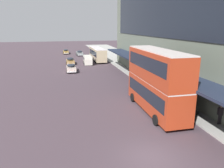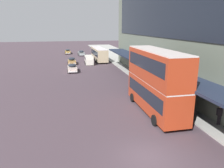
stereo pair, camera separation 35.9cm
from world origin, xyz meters
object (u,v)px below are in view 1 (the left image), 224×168
(transit_bus_kerbside_front, at_px, (98,53))
(pedestrian_at_kerb, at_px, (220,113))
(sedan_lead_mid, at_px, (80,53))
(sedan_lead_near, at_px, (71,68))
(sedan_second_mid, at_px, (70,61))
(transit_bus_kerbside_rear, at_px, (156,79))
(sedan_second_near, at_px, (66,51))
(vw_van, at_px, (88,60))

(transit_bus_kerbside_front, distance_m, pedestrian_at_kerb, 39.76)
(sedan_lead_mid, relative_size, sedan_lead_near, 1.01)
(sedan_second_mid, bearing_deg, sedan_lead_near, -91.73)
(transit_bus_kerbside_front, relative_size, transit_bus_kerbside_rear, 1.11)
(transit_bus_kerbside_rear, relative_size, sedan_lead_near, 2.32)
(sedan_lead_near, xyz_separation_m, pedestrian_at_kerb, (11.53, -27.09, 0.43))
(transit_bus_kerbside_front, height_order, pedestrian_at_kerb, transit_bus_kerbside_front)
(sedan_second_near, height_order, vw_van, vw_van)
(transit_bus_kerbside_front, bearing_deg, pedestrian_at_kerb, -83.88)
(transit_bus_kerbside_rear, bearing_deg, sedan_second_mid, 102.60)
(transit_bus_kerbside_rear, xyz_separation_m, sedan_lead_near, (-7.34, 22.65, -2.68))
(pedestrian_at_kerb, bearing_deg, vw_van, 101.97)
(transit_bus_kerbside_front, bearing_deg, vw_van, -124.07)
(sedan_lead_near, bearing_deg, sedan_second_mid, 88.27)
(sedan_lead_mid, bearing_deg, transit_bus_kerbside_front, -72.34)
(transit_bus_kerbside_front, height_order, sedan_lead_near, transit_bus_kerbside_front)
(sedan_second_mid, distance_m, sedan_lead_near, 8.99)
(sedan_lead_near, bearing_deg, vw_van, 61.99)
(sedan_lead_mid, relative_size, vw_van, 0.96)
(transit_bus_kerbside_rear, relative_size, pedestrian_at_kerb, 5.43)
(sedan_lead_mid, distance_m, pedestrian_at_kerb, 51.39)
(sedan_lead_mid, bearing_deg, vw_van, -88.43)
(sedan_lead_mid, xyz_separation_m, pedestrian_at_kerb, (7.83, -50.79, 0.41))
(sedan_lead_mid, height_order, vw_van, vw_van)
(sedan_second_near, distance_m, vw_van, 22.00)
(sedan_lead_near, bearing_deg, sedan_lead_mid, 81.13)
(transit_bus_kerbside_rear, distance_m, sedan_lead_near, 23.96)
(transit_bus_kerbside_front, xyz_separation_m, sedan_lead_near, (-7.29, -12.44, -1.12))
(sedan_lead_near, distance_m, vw_van, 8.82)
(sedan_second_mid, height_order, vw_van, vw_van)
(sedan_lead_mid, xyz_separation_m, vw_van, (0.44, -15.93, 0.33))
(transit_bus_kerbside_rear, bearing_deg, sedan_lead_near, 107.96)
(sedan_lead_near, relative_size, vw_van, 0.95)
(sedan_second_mid, relative_size, pedestrian_at_kerb, 2.31)
(sedan_second_mid, xyz_separation_m, pedestrian_at_kerb, (11.26, -36.08, 0.42))
(sedan_lead_near, xyz_separation_m, sedan_second_near, (-0.17, 29.35, -0.03))
(transit_bus_kerbside_rear, distance_m, sedan_second_near, 52.61)
(sedan_second_mid, distance_m, vw_van, 4.06)
(sedan_second_near, xyz_separation_m, pedestrian_at_kerb, (11.70, -56.44, 0.46))
(sedan_lead_near, relative_size, pedestrian_at_kerb, 2.34)
(sedan_lead_mid, relative_size, sedan_second_mid, 1.03)
(transit_bus_kerbside_front, xyz_separation_m, transit_bus_kerbside_rear, (0.05, -35.09, 1.56))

